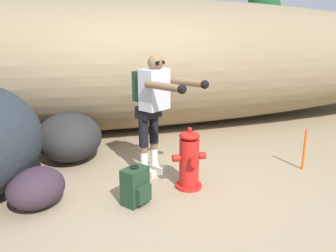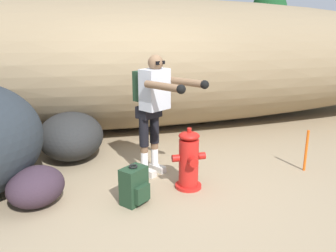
% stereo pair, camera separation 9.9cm
% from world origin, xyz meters
% --- Properties ---
extents(ground_plane, '(56.00, 56.00, 0.04)m').
position_xyz_m(ground_plane, '(0.00, 0.00, -0.02)').
color(ground_plane, '#998466').
extents(dirt_embankment, '(17.00, 3.20, 2.54)m').
position_xyz_m(dirt_embankment, '(0.00, 3.19, 1.27)').
color(dirt_embankment, '#897556').
rests_on(dirt_embankment, ground_plane).
extents(fire_hydrant, '(0.43, 0.38, 0.79)m').
position_xyz_m(fire_hydrant, '(0.27, 0.07, 0.37)').
color(fire_hydrant, red).
rests_on(fire_hydrant, ground_plane).
extents(utility_worker, '(0.86, 1.02, 1.65)m').
position_xyz_m(utility_worker, '(-0.06, 0.58, 1.05)').
color(utility_worker, beige).
rests_on(utility_worker, ground_plane).
extents(spare_backpack, '(0.36, 0.36, 0.47)m').
position_xyz_m(spare_backpack, '(-0.46, -0.17, 0.22)').
color(spare_backpack, '#1E3823').
rests_on(spare_backpack, ground_plane).
extents(boulder_mid, '(1.01, 1.30, 0.71)m').
position_xyz_m(boulder_mid, '(-1.18, 1.54, 0.36)').
color(boulder_mid, '#262727').
rests_on(boulder_mid, ground_plane).
extents(boulder_small, '(0.90, 0.91, 0.45)m').
position_xyz_m(boulder_small, '(-1.56, 0.08, 0.23)').
color(boulder_small, '#352632').
rests_on(boulder_small, ground_plane).
extents(survey_stake, '(0.04, 0.04, 0.60)m').
position_xyz_m(survey_stake, '(2.05, 0.18, 0.30)').
color(survey_stake, '#E55914').
rests_on(survey_stake, ground_plane).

